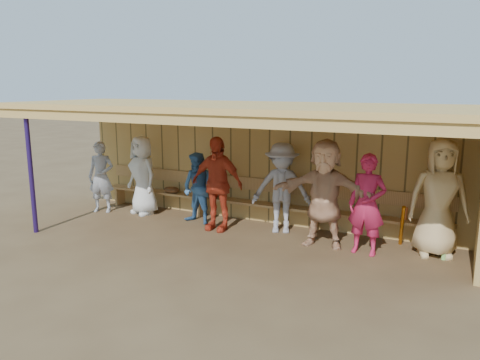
% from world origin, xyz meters
% --- Properties ---
extents(ground, '(90.00, 90.00, 0.00)m').
position_xyz_m(ground, '(0.00, 0.00, 0.00)').
color(ground, brown).
rests_on(ground, ground).
extents(player_a, '(0.68, 0.57, 1.61)m').
position_xyz_m(player_a, '(-3.49, 0.36, 0.80)').
color(player_a, '#9C9EA5').
rests_on(player_a, ground).
extents(player_b, '(0.98, 0.79, 1.74)m').
position_xyz_m(player_b, '(-2.56, 0.64, 0.87)').
color(player_b, silver).
rests_on(player_b, ground).
extents(player_c, '(0.79, 0.65, 1.48)m').
position_xyz_m(player_c, '(-1.06, 0.55, 0.74)').
color(player_c, '#376598').
rests_on(player_c, ground).
extents(player_d, '(1.09, 0.46, 1.86)m').
position_xyz_m(player_d, '(-0.51, 0.35, 0.93)').
color(player_d, red).
rests_on(player_d, ground).
extents(player_e, '(1.29, 0.99, 1.76)m').
position_xyz_m(player_e, '(0.69, 0.76, 0.88)').
color(player_e, '#97969E').
rests_on(player_e, ground).
extents(player_f, '(1.83, 0.71, 1.92)m').
position_xyz_m(player_f, '(1.66, 0.35, 0.96)').
color(player_f, '#DCA67C').
rests_on(player_f, ground).
extents(player_g, '(0.66, 0.46, 1.72)m').
position_xyz_m(player_g, '(2.42, 0.28, 0.86)').
color(player_g, '#BE1E47').
rests_on(player_g, ground).
extents(player_h, '(1.11, 0.88, 1.98)m').
position_xyz_m(player_h, '(3.49, 0.73, 0.99)').
color(player_h, '#D5B378').
rests_on(player_h, ground).
extents(dugout_structure, '(8.80, 3.20, 2.50)m').
position_xyz_m(dugout_structure, '(0.39, 0.69, 1.69)').
color(dugout_structure, tan).
rests_on(dugout_structure, ground).
extents(bench, '(7.60, 0.34, 0.93)m').
position_xyz_m(bench, '(0.00, 1.12, 0.53)').
color(bench, tan).
rests_on(bench, ground).
extents(dugout_equipment, '(5.93, 0.62, 0.80)m').
position_xyz_m(dugout_equipment, '(-0.80, 0.99, 0.49)').
color(dugout_equipment, orange).
rests_on(dugout_equipment, ground).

